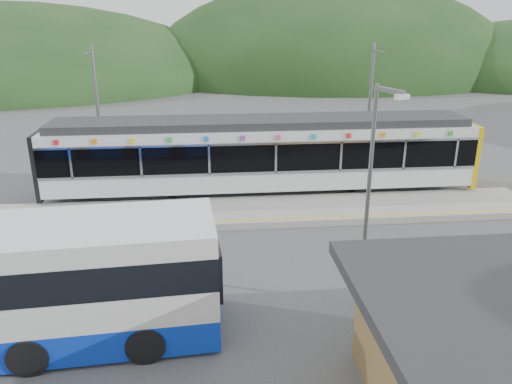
{
  "coord_description": "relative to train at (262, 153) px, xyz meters",
  "views": [
    {
      "loc": [
        -1.53,
        -16.99,
        8.35
      ],
      "look_at": [
        0.23,
        1.0,
        1.89
      ],
      "focal_mm": 35.0,
      "sensor_mm": 36.0,
      "label": 1
    }
  ],
  "objects": [
    {
      "name": "yellow_line",
      "position": [
        -0.99,
        -4.0,
        -1.76
      ],
      "size": [
        26.0,
        0.1,
        0.01
      ],
      "primitive_type": "cube",
      "color": "yellow",
      "rests_on": "platform"
    },
    {
      "name": "ground",
      "position": [
        -0.99,
        -6.0,
        -2.06
      ],
      "size": [
        120.0,
        120.0,
        0.0
      ],
      "primitive_type": "plane",
      "color": "#4C4C4F",
      "rests_on": "ground"
    },
    {
      "name": "platform",
      "position": [
        -0.99,
        -2.7,
        -1.91
      ],
      "size": [
        26.0,
        3.2,
        0.3
      ],
      "primitive_type": "cube",
      "color": "#9E9E99",
      "rests_on": "ground"
    },
    {
      "name": "hills",
      "position": [
        5.19,
        -0.71,
        -2.06
      ],
      "size": [
        146.0,
        149.0,
        26.0
      ],
      "color": "#1E3D19",
      "rests_on": "ground"
    },
    {
      "name": "catenary_mast_west",
      "position": [
        -7.99,
        2.56,
        1.58
      ],
      "size": [
        0.18,
        1.8,
        7.0
      ],
      "color": "slate",
      "rests_on": "ground"
    },
    {
      "name": "lamp_post",
      "position": [
        1.93,
        -10.23,
        1.88
      ],
      "size": [
        0.48,
        1.2,
        6.63
      ],
      "rotation": [
        0.0,
        0.0,
        0.34
      ],
      "color": "slate",
      "rests_on": "ground"
    },
    {
      "name": "catenary_mast_east",
      "position": [
        6.01,
        2.56,
        1.58
      ],
      "size": [
        0.18,
        1.8,
        7.0
      ],
      "color": "slate",
      "rests_on": "ground"
    },
    {
      "name": "train",
      "position": [
        0.0,
        0.0,
        0.0
      ],
      "size": [
        20.44,
        3.01,
        3.74
      ],
      "color": "black",
      "rests_on": "ground"
    }
  ]
}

